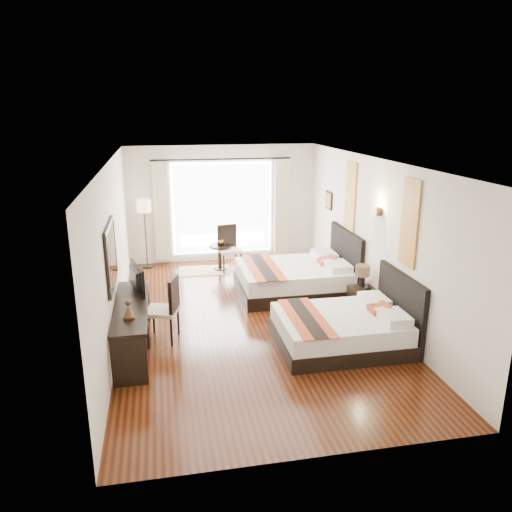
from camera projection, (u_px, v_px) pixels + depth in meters
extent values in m
cube|color=black|center=(250.00, 320.00, 8.91)|extent=(4.50, 7.50, 0.01)
cube|color=white|center=(250.00, 161.00, 8.11)|extent=(4.50, 7.50, 0.02)
cube|color=silver|center=(373.00, 237.00, 8.92)|extent=(0.01, 7.50, 2.80)
cube|color=silver|center=(114.00, 251.00, 8.09)|extent=(0.01, 7.50, 2.80)
cube|color=silver|center=(222.00, 204.00, 12.03)|extent=(4.50, 0.01, 2.80)
cube|color=silver|center=(317.00, 339.00, 4.98)|extent=(4.50, 0.01, 2.80)
cube|color=white|center=(222.00, 208.00, 12.04)|extent=(2.40, 0.02, 2.20)
cube|color=white|center=(223.00, 209.00, 11.99)|extent=(2.30, 0.02, 2.10)
cube|color=#BDB292|center=(161.00, 212.00, 11.69)|extent=(0.35, 0.14, 2.35)
cube|color=#BDB292|center=(281.00, 208.00, 12.22)|extent=(0.35, 0.14, 2.35)
cube|color=maroon|center=(410.00, 223.00, 7.55)|extent=(0.03, 0.50, 1.35)
cube|color=maroon|center=(350.00, 196.00, 9.83)|extent=(0.03, 0.50, 1.35)
cube|color=#462B19|center=(378.00, 211.00, 8.55)|extent=(0.10, 0.14, 0.14)
cube|color=black|center=(111.00, 255.00, 7.31)|extent=(0.04, 1.25, 0.95)
cube|color=white|center=(113.00, 255.00, 7.31)|extent=(0.01, 1.12, 0.82)
cube|color=black|center=(339.00, 339.00, 7.88)|extent=(1.95, 1.52, 0.24)
cube|color=silver|center=(339.00, 324.00, 7.81)|extent=(1.89, 1.48, 0.28)
cube|color=black|center=(400.00, 308.00, 7.94)|extent=(0.08, 1.52, 1.14)
cube|color=#954018|center=(306.00, 317.00, 7.67)|extent=(0.52, 1.58, 0.02)
cube|color=black|center=(292.00, 287.00, 10.14)|extent=(2.16, 1.69, 0.26)
cube|color=silver|center=(292.00, 273.00, 10.06)|extent=(2.10, 1.65, 0.32)
cube|color=black|center=(346.00, 260.00, 10.20)|extent=(0.08, 1.69, 1.27)
cube|color=#954018|center=(263.00, 267.00, 9.90)|extent=(0.58, 1.75, 0.02)
cube|color=black|center=(363.00, 302.00, 9.00)|extent=(0.43, 0.54, 0.52)
cylinder|color=black|center=(362.00, 281.00, 9.03)|extent=(0.11, 0.11, 0.22)
cylinder|color=#3F2D1E|center=(363.00, 271.00, 8.97)|extent=(0.26, 0.26, 0.19)
imported|color=black|center=(368.00, 288.00, 8.81)|extent=(0.16, 0.16, 0.13)
cube|color=black|center=(133.00, 327.00, 7.68)|extent=(0.50, 2.20, 0.76)
imported|color=black|center=(133.00, 279.00, 8.03)|extent=(0.30, 0.78, 0.45)
cube|color=beige|center=(161.00, 311.00, 8.00)|extent=(0.62, 0.62, 0.07)
cube|color=black|center=(174.00, 294.00, 7.90)|extent=(0.19, 0.46, 0.55)
cylinder|color=black|center=(148.00, 267.00, 11.81)|extent=(0.24, 0.24, 0.03)
cylinder|color=#462B19|center=(146.00, 238.00, 11.61)|extent=(0.03, 0.03, 1.38)
cylinder|color=#FFF1C7|center=(144.00, 206.00, 11.39)|extent=(0.33, 0.33, 0.29)
cylinder|color=black|center=(220.00, 257.00, 11.58)|extent=(0.51, 0.51, 0.59)
imported|color=#402917|center=(221.00, 244.00, 11.50)|extent=(0.21, 0.21, 0.05)
cube|color=beige|center=(230.00, 250.00, 11.43)|extent=(0.56, 0.56, 0.07)
cube|color=black|center=(227.00, 236.00, 11.54)|extent=(0.46, 0.12, 0.54)
cube|color=tan|center=(204.00, 271.00, 11.55)|extent=(1.18, 0.84, 0.01)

